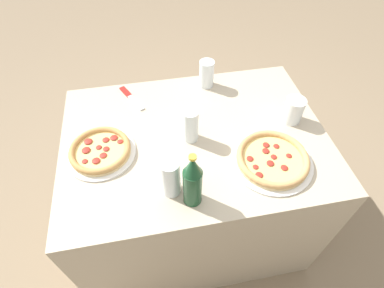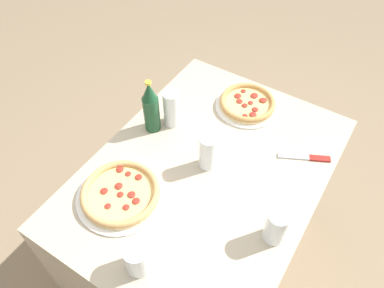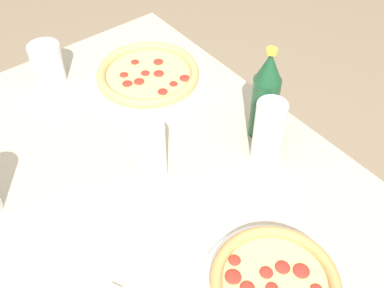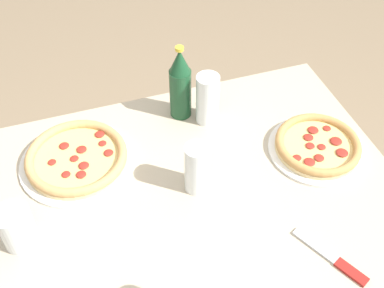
# 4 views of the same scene
# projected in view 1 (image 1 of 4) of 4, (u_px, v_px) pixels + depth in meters

# --- Properties ---
(ground_plane) EXTENTS (8.00, 8.00, 0.00)m
(ground_plane) POSITION_uv_depth(u_px,v_px,m) (194.00, 220.00, 1.79)
(ground_plane) COLOR #847056
(table) EXTENTS (1.08, 0.79, 0.75)m
(table) POSITION_uv_depth(u_px,v_px,m) (194.00, 186.00, 1.51)
(table) COLOR #B7A88E
(table) RESTS_ON ground_plane
(pizza_margherita) EXTENTS (0.31, 0.31, 0.04)m
(pizza_margherita) POSITION_uv_depth(u_px,v_px,m) (272.00, 159.00, 1.12)
(pizza_margherita) COLOR white
(pizza_margherita) RESTS_ON table
(pizza_veggie) EXTENTS (0.27, 0.27, 0.04)m
(pizza_veggie) POSITION_uv_depth(u_px,v_px,m) (100.00, 151.00, 1.15)
(pizza_veggie) COLOR white
(pizza_veggie) RESTS_ON table
(glass_water) EXTENTS (0.06, 0.06, 0.15)m
(glass_water) POSITION_uv_depth(u_px,v_px,m) (191.00, 127.00, 1.17)
(glass_water) COLOR white
(glass_water) RESTS_ON table
(glass_red_wine) EXTENTS (0.07, 0.07, 0.16)m
(glass_red_wine) POSITION_uv_depth(u_px,v_px,m) (171.00, 179.00, 1.00)
(glass_red_wine) COLOR white
(glass_red_wine) RESTS_ON table
(glass_cola) EXTENTS (0.07, 0.07, 0.13)m
(glass_cola) POSITION_uv_depth(u_px,v_px,m) (207.00, 75.00, 1.40)
(glass_cola) COLOR white
(glass_cola) RESTS_ON table
(glass_iced_tea) EXTENTS (0.08, 0.08, 0.11)m
(glass_iced_tea) POSITION_uv_depth(u_px,v_px,m) (293.00, 111.00, 1.25)
(glass_iced_tea) COLOR white
(glass_iced_tea) RESTS_ON table
(beer_bottle) EXTENTS (0.06, 0.06, 0.24)m
(beer_bottle) POSITION_uv_depth(u_px,v_px,m) (193.00, 181.00, 0.95)
(beer_bottle) COLOR #194728
(beer_bottle) RESTS_ON table
(knife) EXTENTS (0.11, 0.18, 0.01)m
(knife) POSITION_uv_depth(u_px,v_px,m) (131.00, 97.00, 1.38)
(knife) COLOR maroon
(knife) RESTS_ON table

